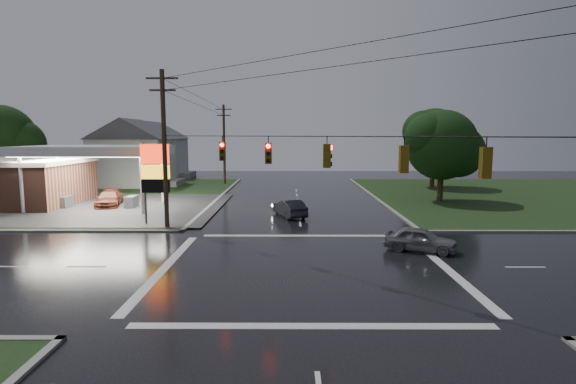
{
  "coord_description": "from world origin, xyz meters",
  "views": [
    {
      "loc": [
        -0.77,
        -21.8,
        6.57
      ],
      "look_at": [
        -0.88,
        6.15,
        3.0
      ],
      "focal_mm": 28.0,
      "sensor_mm": 36.0,
      "label": 1
    }
  ],
  "objects_px": {
    "tree_nw_behind": "(3,138)",
    "car_pump": "(109,199)",
    "utility_pole_nw": "(164,147)",
    "house_near": "(133,152)",
    "utility_pole_n": "(224,143)",
    "car_north": "(289,208)",
    "house_far": "(154,149)",
    "pylon_sign": "(155,170)",
    "car_crossing": "(421,239)",
    "tree_ne_near": "(443,145)",
    "gas_station": "(23,178)",
    "tree_ne_far": "(435,138)"
  },
  "relations": [
    {
      "from": "tree_ne_far",
      "to": "car_pump",
      "type": "bearing_deg",
      "value": -156.57
    },
    {
      "from": "car_pump",
      "to": "utility_pole_n",
      "type": "bearing_deg",
      "value": 54.64
    },
    {
      "from": "pylon_sign",
      "to": "tree_ne_far",
      "type": "bearing_deg",
      "value": 40.35
    },
    {
      "from": "house_near",
      "to": "tree_nw_behind",
      "type": "distance_m",
      "value": 14.33
    },
    {
      "from": "tree_ne_near",
      "to": "car_north",
      "type": "xyz_separation_m",
      "value": [
        -14.94,
        -8.09,
        -4.86
      ]
    },
    {
      "from": "utility_pole_n",
      "to": "tree_ne_near",
      "type": "distance_m",
      "value": 28.55
    },
    {
      "from": "pylon_sign",
      "to": "house_near",
      "type": "height_order",
      "value": "house_near"
    },
    {
      "from": "gas_station",
      "to": "utility_pole_nw",
      "type": "distance_m",
      "value": 19.38
    },
    {
      "from": "house_near",
      "to": "utility_pole_nw",
      "type": "bearing_deg",
      "value": -66.63
    },
    {
      "from": "house_far",
      "to": "car_pump",
      "type": "relative_size",
      "value": 2.23
    },
    {
      "from": "pylon_sign",
      "to": "house_far",
      "type": "bearing_deg",
      "value": 106.98
    },
    {
      "from": "utility_pole_nw",
      "to": "house_far",
      "type": "distance_m",
      "value": 40.48
    },
    {
      "from": "gas_station",
      "to": "tree_ne_near",
      "type": "height_order",
      "value": "tree_ne_near"
    },
    {
      "from": "utility_pole_n",
      "to": "car_north",
      "type": "bearing_deg",
      "value": -70.15
    },
    {
      "from": "car_crossing",
      "to": "utility_pole_nw",
      "type": "bearing_deg",
      "value": 91.71
    },
    {
      "from": "tree_ne_far",
      "to": "car_north",
      "type": "height_order",
      "value": "tree_ne_far"
    },
    {
      "from": "car_north",
      "to": "car_pump",
      "type": "xyz_separation_m",
      "value": [
        -16.61,
        5.11,
        0.01
      ]
    },
    {
      "from": "utility_pole_nw",
      "to": "car_north",
      "type": "height_order",
      "value": "utility_pole_nw"
    },
    {
      "from": "car_north",
      "to": "gas_station",
      "type": "bearing_deg",
      "value": -34.76
    },
    {
      "from": "tree_ne_far",
      "to": "car_crossing",
      "type": "distance_m",
      "value": 33.07
    },
    {
      "from": "tree_nw_behind",
      "to": "car_crossing",
      "type": "distance_m",
      "value": 48.91
    },
    {
      "from": "pylon_sign",
      "to": "car_north",
      "type": "xyz_separation_m",
      "value": [
        9.7,
        3.41,
        -3.31
      ]
    },
    {
      "from": "tree_nw_behind",
      "to": "tree_ne_near",
      "type": "xyz_separation_m",
      "value": [
        47.98,
        -8.0,
        -0.62
      ]
    },
    {
      "from": "pylon_sign",
      "to": "car_north",
      "type": "height_order",
      "value": "pylon_sign"
    },
    {
      "from": "tree_ne_far",
      "to": "car_pump",
      "type": "height_order",
      "value": "tree_ne_far"
    },
    {
      "from": "utility_pole_n",
      "to": "house_near",
      "type": "bearing_deg",
      "value": -170.09
    },
    {
      "from": "gas_station",
      "to": "tree_nw_behind",
      "type": "height_order",
      "value": "tree_nw_behind"
    },
    {
      "from": "tree_ne_near",
      "to": "car_north",
      "type": "relative_size",
      "value": 2.1
    },
    {
      "from": "house_far",
      "to": "car_north",
      "type": "distance_m",
      "value": 40.29
    },
    {
      "from": "utility_pole_nw",
      "to": "tree_ne_far",
      "type": "height_order",
      "value": "utility_pole_nw"
    },
    {
      "from": "gas_station",
      "to": "car_north",
      "type": "distance_m",
      "value": 25.61
    },
    {
      "from": "car_north",
      "to": "tree_nw_behind",
      "type": "bearing_deg",
      "value": -47.61
    },
    {
      "from": "utility_pole_nw",
      "to": "car_crossing",
      "type": "xyz_separation_m",
      "value": [
        16.15,
        -6.38,
        -5.04
      ]
    },
    {
      "from": "pylon_sign",
      "to": "car_crossing",
      "type": "distance_m",
      "value": 18.97
    },
    {
      "from": "gas_station",
      "to": "utility_pole_nw",
      "type": "relative_size",
      "value": 2.38
    },
    {
      "from": "house_far",
      "to": "tree_nw_behind",
      "type": "distance_m",
      "value": 21.65
    },
    {
      "from": "tree_ne_far",
      "to": "house_far",
      "type": "bearing_deg",
      "value": 160.29
    },
    {
      "from": "house_near",
      "to": "car_pump",
      "type": "relative_size",
      "value": 2.23
    },
    {
      "from": "pylon_sign",
      "to": "tree_ne_near",
      "type": "distance_m",
      "value": 27.23
    },
    {
      "from": "utility_pole_nw",
      "to": "house_near",
      "type": "xyz_separation_m",
      "value": [
        -11.45,
        26.5,
        -1.32
      ]
    },
    {
      "from": "car_pump",
      "to": "gas_station",
      "type": "bearing_deg",
      "value": 162.52
    },
    {
      "from": "house_far",
      "to": "tree_ne_far",
      "type": "xyz_separation_m",
      "value": [
        39.1,
        -14.01,
        1.77
      ]
    },
    {
      "from": "gas_station",
      "to": "car_crossing",
      "type": "relative_size",
      "value": 6.55
    },
    {
      "from": "tree_ne_far",
      "to": "utility_pole_n",
      "type": "bearing_deg",
      "value": 171.45
    },
    {
      "from": "car_pump",
      "to": "tree_ne_near",
      "type": "bearing_deg",
      "value": -7.35
    },
    {
      "from": "tree_ne_far",
      "to": "tree_nw_behind",
      "type": "bearing_deg",
      "value": -175.51
    },
    {
      "from": "utility_pole_n",
      "to": "car_north",
      "type": "relative_size",
      "value": 2.46
    },
    {
      "from": "house_near",
      "to": "car_north",
      "type": "bearing_deg",
      "value": -47.63
    },
    {
      "from": "pylon_sign",
      "to": "tree_nw_behind",
      "type": "bearing_deg",
      "value": 140.13
    },
    {
      "from": "tree_nw_behind",
      "to": "car_pump",
      "type": "relative_size",
      "value": 2.02
    }
  ]
}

